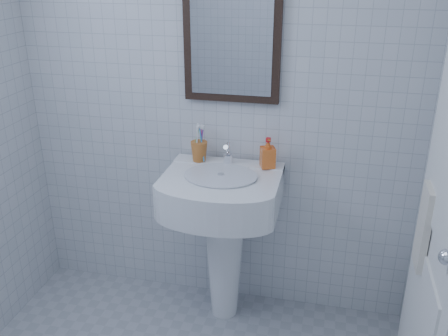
# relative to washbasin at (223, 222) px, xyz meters

# --- Properties ---
(wall_back) EXTENTS (2.20, 0.02, 2.50)m
(wall_back) POSITION_rel_washbasin_xyz_m (-0.09, 0.21, 0.63)
(wall_back) COLOR silver
(wall_back) RESTS_ON ground
(washbasin) EXTENTS (0.60, 0.44, 0.92)m
(washbasin) POSITION_rel_washbasin_xyz_m (0.00, 0.00, 0.00)
(washbasin) COLOR white
(washbasin) RESTS_ON ground
(faucet) EXTENTS (0.05, 0.11, 0.13)m
(faucet) POSITION_rel_washbasin_xyz_m (0.00, 0.11, 0.35)
(faucet) COLOR white
(faucet) RESTS_ON washbasin
(toothbrush_cup) EXTENTS (0.12, 0.12, 0.11)m
(toothbrush_cup) POSITION_rel_washbasin_xyz_m (-0.16, 0.12, 0.35)
(toothbrush_cup) COLOR #B46326
(toothbrush_cup) RESTS_ON washbasin
(soap_dispenser) EXTENTS (0.09, 0.10, 0.16)m
(soap_dispenser) POSITION_rel_washbasin_xyz_m (0.21, 0.11, 0.38)
(soap_dispenser) COLOR #CE4D14
(soap_dispenser) RESTS_ON washbasin
(wall_mirror) EXTENTS (0.50, 0.04, 0.62)m
(wall_mirror) POSITION_rel_washbasin_xyz_m (0.00, 0.19, 0.93)
(wall_mirror) COLOR black
(wall_mirror) RESTS_ON wall_back
(bathroom_door) EXTENTS (0.04, 0.80, 2.00)m
(bathroom_door) POSITION_rel_washbasin_xyz_m (0.99, -0.44, 0.38)
(bathroom_door) COLOR silver
(bathroom_door) RESTS_ON ground
(towel_ring) EXTENTS (0.01, 0.18, 0.18)m
(towel_ring) POSITION_rel_washbasin_xyz_m (0.97, -0.30, 0.43)
(towel_ring) COLOR white
(towel_ring) RESTS_ON wall_right
(hand_towel) EXTENTS (0.03, 0.16, 0.38)m
(hand_towel) POSITION_rel_washbasin_xyz_m (0.95, -0.30, 0.25)
(hand_towel) COLOR white
(hand_towel) RESTS_ON towel_ring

